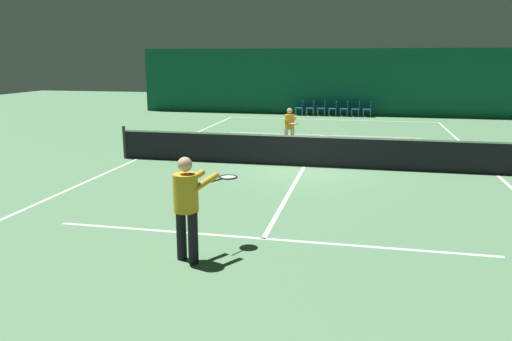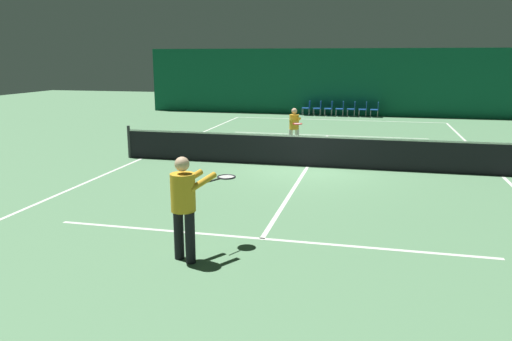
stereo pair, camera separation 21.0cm
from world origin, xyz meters
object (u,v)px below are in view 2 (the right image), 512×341
object	(u,v)px
player_near	(185,201)
courtside_chair_3	(341,108)
courtside_chair_2	(330,107)
courtside_chair_5	(364,108)
courtside_chair_1	(319,107)
courtside_chair_4	(353,108)
courtside_chair_0	(307,107)
tennis_net	(308,150)
player_far	(294,126)
courtside_chair_6	(376,109)

from	to	relation	value
player_near	courtside_chair_3	world-z (taller)	player_near
courtside_chair_2	courtside_chair_5	world-z (taller)	same
courtside_chair_3	courtside_chair_1	bearing A→B (deg)	-90.00
courtside_chair_1	courtside_chair_2	xyz separation A→B (m)	(0.64, 0.00, 0.00)
courtside_chair_4	courtside_chair_1	bearing A→B (deg)	-90.00
courtside_chair_1	courtside_chair_4	size ratio (longest dim) A/B	1.00
courtside_chair_0	courtside_chair_3	distance (m)	1.91
courtside_chair_4	player_near	bearing A→B (deg)	-4.53
player_near	courtside_chair_3	bearing A→B (deg)	23.64
courtside_chair_1	tennis_net	bearing A→B (deg)	5.08
player_far	courtside_chair_3	bearing A→B (deg)	159.13
courtside_chair_1	courtside_chair_6	world-z (taller)	same
courtside_chair_0	courtside_chair_5	xyz separation A→B (m)	(3.18, 0.00, 0.00)
courtside_chair_1	courtside_chair_5	distance (m)	2.54
player_near	courtside_chair_1	world-z (taller)	player_near
tennis_net	courtside_chair_0	xyz separation A→B (m)	(-1.85, 13.64, -0.03)
tennis_net	courtside_chair_1	world-z (taller)	tennis_net
tennis_net	courtside_chair_1	distance (m)	13.69
courtside_chair_1	courtside_chair_6	distance (m)	3.18
courtside_chair_4	courtside_chair_5	world-z (taller)	same
player_near	courtside_chair_1	bearing A→B (deg)	27.06
courtside_chair_2	player_far	bearing A→B (deg)	-1.57
tennis_net	courtside_chair_1	size ratio (longest dim) A/B	14.29
courtside_chair_4	tennis_net	bearing A→B (deg)	-2.91
player_near	courtside_chair_6	size ratio (longest dim) A/B	2.07
courtside_chair_0	courtside_chair_4	world-z (taller)	same
courtside_chair_6	player_near	bearing A→B (deg)	-7.91
player_far	courtside_chair_4	size ratio (longest dim) A/B	1.78
courtside_chair_1	player_near	bearing A→B (deg)	0.60
player_far	courtside_chair_2	distance (m)	10.90
player_far	courtside_chair_3	xyz separation A→B (m)	(0.93, 10.89, -0.39)
courtside_chair_6	courtside_chair_0	bearing A→B (deg)	-90.00
courtside_chair_3	courtside_chair_5	size ratio (longest dim) A/B	1.00
courtside_chair_0	courtside_chair_4	size ratio (longest dim) A/B	1.00
tennis_net	courtside_chair_4	bearing A→B (deg)	87.09
tennis_net	courtside_chair_1	xyz separation A→B (m)	(-1.21, 13.64, -0.03)
courtside_chair_2	courtside_chair_3	xyz separation A→B (m)	(0.64, 0.00, 0.00)
courtside_chair_1	courtside_chair_0	bearing A→B (deg)	-90.00
tennis_net	player_far	bearing A→B (deg)	107.63
courtside_chair_2	courtside_chair_4	xyz separation A→B (m)	(1.27, 0.00, 0.00)
player_near	player_far	size ratio (longest dim) A/B	1.17
courtside_chair_5	courtside_chair_1	bearing A→B (deg)	-90.00
player_far	courtside_chair_5	bearing A→B (deg)	152.59
player_near	player_far	world-z (taller)	player_near
courtside_chair_5	courtside_chair_6	distance (m)	0.64
courtside_chair_6	courtside_chair_5	bearing A→B (deg)	-90.00
courtside_chair_1	player_far	bearing A→B (deg)	1.78
player_near	courtside_chair_0	world-z (taller)	player_near
player_near	courtside_chair_6	xyz separation A→B (m)	(2.96, 21.27, -0.53)
player_near	player_far	bearing A→B (deg)	25.82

